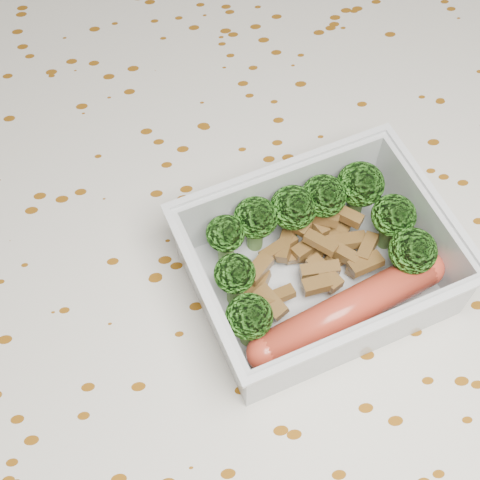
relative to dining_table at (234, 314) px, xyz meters
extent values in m
plane|color=olive|center=(0.00, 0.00, -0.67)|extent=(4.00, 4.00, 0.00)
cube|color=brown|center=(0.00, 0.00, 0.06)|extent=(1.40, 0.90, 0.04)
cube|color=silver|center=(0.00, 0.00, 0.09)|extent=(1.46, 0.96, 0.01)
cube|color=silver|center=(0.06, -0.02, 0.09)|extent=(0.19, 0.16, 0.00)
cube|color=silver|center=(0.04, 0.03, 0.12)|extent=(0.16, 0.05, 0.05)
cube|color=silver|center=(0.07, -0.08, 0.12)|extent=(0.16, 0.05, 0.05)
cube|color=silver|center=(0.13, 0.00, 0.12)|extent=(0.03, 0.11, 0.05)
cube|color=silver|center=(-0.02, -0.04, 0.12)|extent=(0.03, 0.11, 0.05)
cube|color=silver|center=(0.04, 0.04, 0.15)|extent=(0.17, 0.05, 0.00)
cube|color=silver|center=(0.07, -0.09, 0.15)|extent=(0.17, 0.05, 0.00)
cube|color=silver|center=(0.14, 0.00, 0.15)|extent=(0.04, 0.12, 0.00)
cube|color=silver|center=(-0.02, -0.04, 0.15)|extent=(0.04, 0.12, 0.00)
cylinder|color=#608C3F|center=(0.00, 0.00, 0.11)|extent=(0.01, 0.01, 0.03)
ellipsoid|color=#3B8B22|center=(0.00, 0.00, 0.13)|extent=(0.03, 0.03, 0.02)
cylinder|color=#608C3F|center=(0.02, 0.01, 0.11)|extent=(0.01, 0.01, 0.03)
ellipsoid|color=#3B8B22|center=(0.02, 0.01, 0.13)|extent=(0.03, 0.03, 0.03)
cylinder|color=#608C3F|center=(0.04, 0.02, 0.11)|extent=(0.01, 0.01, 0.02)
ellipsoid|color=#3B8B22|center=(0.04, 0.02, 0.13)|extent=(0.03, 0.03, 0.03)
cylinder|color=#608C3F|center=(0.07, 0.02, 0.11)|extent=(0.01, 0.01, 0.03)
ellipsoid|color=#3B8B22|center=(0.07, 0.02, 0.13)|extent=(0.03, 0.03, 0.03)
cylinder|color=#608C3F|center=(0.09, 0.03, 0.11)|extent=(0.01, 0.01, 0.02)
ellipsoid|color=#3B8B22|center=(0.09, 0.03, 0.13)|extent=(0.03, 0.03, 0.03)
cylinder|color=#608C3F|center=(0.00, -0.03, 0.11)|extent=(0.01, 0.01, 0.03)
ellipsoid|color=#3B8B22|center=(0.00, -0.03, 0.13)|extent=(0.03, 0.03, 0.02)
cylinder|color=#608C3F|center=(0.11, 0.00, 0.11)|extent=(0.01, 0.01, 0.03)
ellipsoid|color=#3B8B22|center=(0.11, 0.00, 0.13)|extent=(0.03, 0.03, 0.03)
cylinder|color=#608C3F|center=(0.00, -0.06, 0.11)|extent=(0.01, 0.01, 0.03)
ellipsoid|color=#3B8B22|center=(0.00, -0.06, 0.13)|extent=(0.03, 0.03, 0.03)
cylinder|color=#608C3F|center=(0.12, -0.03, 0.11)|extent=(0.01, 0.01, 0.02)
ellipsoid|color=#3B8B22|center=(0.12, -0.03, 0.13)|extent=(0.03, 0.03, 0.03)
cube|color=brown|center=(0.08, 0.01, 0.10)|extent=(0.03, 0.02, 0.01)
cube|color=brown|center=(0.05, -0.03, 0.11)|extent=(0.02, 0.01, 0.01)
cube|color=brown|center=(0.05, 0.00, 0.11)|extent=(0.03, 0.02, 0.01)
cube|color=brown|center=(0.07, 0.02, 0.12)|extent=(0.02, 0.01, 0.01)
cube|color=brown|center=(0.06, -0.02, 0.11)|extent=(0.03, 0.01, 0.01)
cube|color=brown|center=(0.06, 0.01, 0.11)|extent=(0.02, 0.03, 0.01)
cube|color=brown|center=(0.03, -0.04, 0.11)|extent=(0.02, 0.01, 0.01)
cube|color=brown|center=(0.02, -0.02, 0.11)|extent=(0.02, 0.02, 0.01)
cube|color=brown|center=(0.07, 0.01, 0.11)|extent=(0.03, 0.02, 0.01)
cube|color=brown|center=(0.07, -0.01, 0.10)|extent=(0.02, 0.02, 0.01)
cube|color=brown|center=(0.07, 0.00, 0.10)|extent=(0.01, 0.02, 0.01)
cube|color=brown|center=(0.08, 0.00, 0.11)|extent=(0.03, 0.01, 0.01)
cube|color=brown|center=(0.06, -0.03, 0.11)|extent=(0.02, 0.03, 0.01)
cube|color=brown|center=(0.08, 0.01, 0.12)|extent=(0.02, 0.02, 0.01)
cube|color=brown|center=(0.05, -0.01, 0.10)|extent=(0.03, 0.01, 0.01)
cube|color=brown|center=(0.05, 0.00, 0.10)|extent=(0.03, 0.02, 0.01)
cube|color=brown|center=(0.07, -0.01, 0.11)|extent=(0.03, 0.03, 0.01)
cube|color=brown|center=(0.01, -0.03, 0.10)|extent=(0.02, 0.03, 0.01)
cube|color=brown|center=(0.06, -0.01, 0.12)|extent=(0.02, 0.02, 0.01)
cube|color=brown|center=(0.05, 0.01, 0.12)|extent=(0.02, 0.02, 0.01)
cube|color=brown|center=(0.09, -0.02, 0.11)|extent=(0.03, 0.02, 0.01)
cube|color=brown|center=(0.09, -0.02, 0.10)|extent=(0.02, 0.02, 0.01)
cube|color=brown|center=(0.04, 0.00, 0.11)|extent=(0.02, 0.03, 0.01)
cube|color=brown|center=(0.09, -0.01, 0.11)|extent=(0.02, 0.02, 0.01)
cube|color=brown|center=(0.07, 0.00, 0.10)|extent=(0.02, 0.03, 0.01)
cube|color=brown|center=(0.03, 0.00, 0.11)|extent=(0.03, 0.02, 0.01)
cube|color=brown|center=(0.02, -0.04, 0.11)|extent=(0.02, 0.03, 0.01)
cylinder|color=#B83A25|center=(0.07, -0.06, 0.11)|extent=(0.13, 0.07, 0.02)
sphere|color=#B83A25|center=(0.13, -0.04, 0.11)|extent=(0.02, 0.02, 0.02)
sphere|color=#B83A25|center=(0.01, -0.08, 0.11)|extent=(0.02, 0.02, 0.02)
camera|label=1|loc=(-0.03, -0.22, 0.51)|focal=50.00mm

